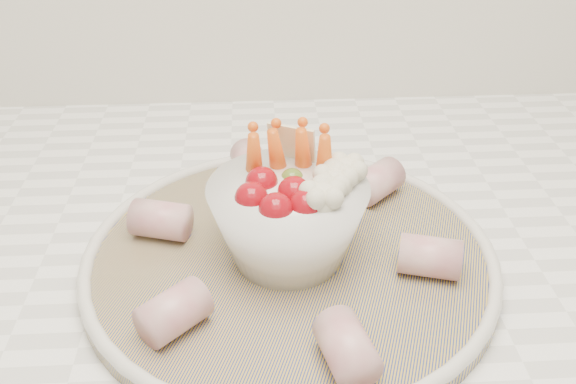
{
  "coord_description": "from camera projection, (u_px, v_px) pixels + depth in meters",
  "views": [
    {
      "loc": [
        -0.08,
        0.93,
        1.29
      ],
      "look_at": [
        -0.06,
        1.38,
        1.0
      ],
      "focal_mm": 40.0,
      "sensor_mm": 36.0,
      "label": 1
    }
  ],
  "objects": [
    {
      "name": "serving_platter",
      "position": [
        290.0,
        257.0,
        0.58
      ],
      "size": [
        0.47,
        0.47,
        0.02
      ],
      "color": "navy",
      "rests_on": "kitchen_counter"
    },
    {
      "name": "cured_meat_rolls",
      "position": [
        290.0,
        237.0,
        0.57
      ],
      "size": [
        0.29,
        0.32,
        0.03
      ],
      "color": "#B85462",
      "rests_on": "serving_platter"
    },
    {
      "name": "veggie_bowl",
      "position": [
        290.0,
        215.0,
        0.55
      ],
      "size": [
        0.14,
        0.14,
        0.11
      ],
      "color": "white",
      "rests_on": "serving_platter"
    }
  ]
}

